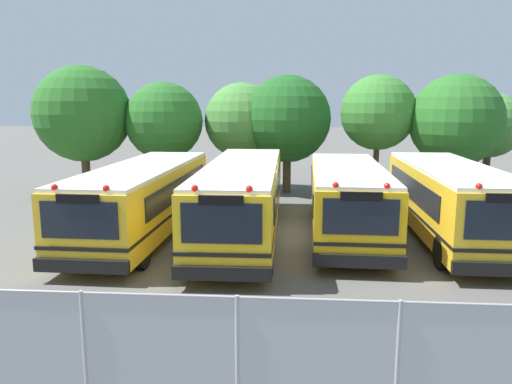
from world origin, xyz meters
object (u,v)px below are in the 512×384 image
(tree_0, at_px, (84,113))
(tree_3, at_px, (290,119))
(tree_2, at_px, (241,120))
(school_bus_2, at_px, (347,198))
(school_bus_0, at_px, (143,197))
(school_bus_3, at_px, (450,199))
(tree_6, at_px, (491,126))
(tree_1, at_px, (165,122))
(tree_4, at_px, (378,113))
(tree_5, at_px, (454,120))
(school_bus_1, at_px, (243,196))

(tree_0, relative_size, tree_3, 1.08)
(tree_2, bearing_deg, school_bus_2, -62.46)
(school_bus_0, bearing_deg, tree_0, -54.24)
(school_bus_0, distance_m, tree_0, 10.16)
(tree_2, bearing_deg, tree_0, -168.88)
(tree_0, bearing_deg, school_bus_3, -25.42)
(school_bus_3, xyz_separation_m, tree_6, (5.11, 10.25, 2.10))
(tree_0, bearing_deg, school_bus_0, -55.79)
(tree_0, relative_size, tree_1, 1.14)
(school_bus_3, relative_size, tree_6, 1.84)
(school_bus_0, height_order, tree_1, tree_1)
(school_bus_0, bearing_deg, school_bus_3, -176.95)
(tree_1, distance_m, tree_4, 10.95)
(school_bus_0, distance_m, tree_1, 9.05)
(tree_6, bearing_deg, school_bus_3, -116.48)
(school_bus_3, bearing_deg, tree_5, -106.32)
(school_bus_2, distance_m, tree_5, 9.75)
(school_bus_0, relative_size, tree_4, 1.68)
(school_bus_2, bearing_deg, tree_3, -74.45)
(school_bus_1, relative_size, tree_4, 1.86)
(school_bus_1, bearing_deg, tree_4, -126.95)
(school_bus_3, bearing_deg, school_bus_0, 2.19)
(tree_2, distance_m, tree_4, 7.18)
(tree_0, bearing_deg, tree_1, 7.86)
(school_bus_1, xyz_separation_m, tree_2, (-1.05, 9.35, 2.39))
(tree_5, distance_m, tree_6, 3.94)
(tree_2, bearing_deg, tree_4, -9.69)
(school_bus_2, distance_m, school_bus_3, 3.55)
(tree_3, height_order, tree_5, tree_3)
(school_bus_0, relative_size, school_bus_1, 0.90)
(tree_1, height_order, tree_2, tree_1)
(tree_0, relative_size, tree_5, 1.09)
(tree_1, xyz_separation_m, tree_2, (3.88, 1.00, 0.09))
(tree_3, bearing_deg, school_bus_2, -76.10)
(school_bus_1, xyz_separation_m, tree_6, (12.42, 10.25, 2.09))
(school_bus_3, relative_size, tree_2, 1.67)
(school_bus_3, bearing_deg, tree_2, -47.54)
(tree_1, xyz_separation_m, tree_3, (6.52, 0.53, 0.15))
(school_bus_1, height_order, tree_0, tree_0)
(tree_5, height_order, tree_6, tree_5)
(tree_1, bearing_deg, school_bus_1, -59.45)
(tree_2, height_order, tree_4, tree_4)
(tree_1, distance_m, tree_6, 17.44)
(school_bus_2, height_order, school_bus_3, school_bus_3)
(school_bus_3, relative_size, tree_3, 1.57)
(tree_0, height_order, tree_2, tree_0)
(tree_3, bearing_deg, tree_6, 7.24)
(tree_5, bearing_deg, tree_4, 169.99)
(tree_2, bearing_deg, tree_5, -9.80)
(tree_0, bearing_deg, tree_3, 5.90)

